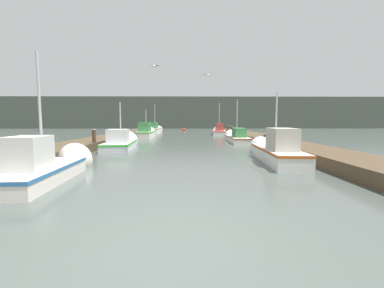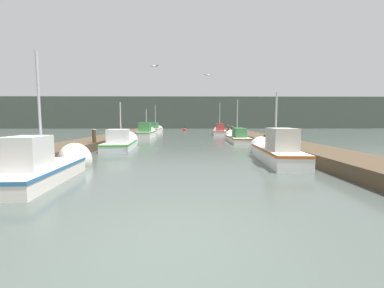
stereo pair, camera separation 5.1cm
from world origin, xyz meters
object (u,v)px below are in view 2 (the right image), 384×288
(fishing_boat_3, at_px, (236,137))
(fishing_boat_4, at_px, (147,133))
(seagull_lead, at_px, (208,75))
(mooring_piling_1, at_px, (94,140))
(fishing_boat_6, at_px, (156,129))
(fishing_boat_0, at_px, (48,166))
(seagull_1, at_px, (155,66))
(mooring_piling_3, at_px, (266,141))
(channel_buoy, at_px, (185,130))
(fishing_boat_5, at_px, (219,131))
(mooring_piling_2, at_px, (228,130))
(mooring_piling_0, at_px, (232,131))
(fishing_boat_1, at_px, (274,150))
(fishing_boat_2, at_px, (122,142))

(fishing_boat_3, height_order, fishing_boat_4, fishing_boat_3)
(seagull_lead, bearing_deg, mooring_piling_1, 162.93)
(fishing_boat_6, bearing_deg, seagull_lead, -71.10)
(fishing_boat_0, xyz_separation_m, seagull_1, (2.79, 5.69, 4.34))
(fishing_boat_0, xyz_separation_m, fishing_boat_3, (8.72, 13.71, -0.02))
(mooring_piling_3, bearing_deg, mooring_piling_1, -175.61)
(seagull_1, bearing_deg, channel_buoy, 117.98)
(fishing_boat_5, relative_size, mooring_piling_1, 3.72)
(mooring_piling_2, xyz_separation_m, seagull_lead, (-3.97, -17.23, 4.07))
(fishing_boat_4, distance_m, mooring_piling_1, 11.58)
(mooring_piling_0, bearing_deg, fishing_boat_1, -93.65)
(channel_buoy, bearing_deg, fishing_boat_1, -81.74)
(fishing_boat_1, xyz_separation_m, mooring_piling_2, (1.21, 21.84, 0.10))
(fishing_boat_6, xyz_separation_m, mooring_piling_1, (-1.09, -20.63, 0.16))
(fishing_boat_0, relative_size, fishing_boat_1, 0.86)
(fishing_boat_0, height_order, fishing_boat_6, fishing_boat_0)
(fishing_boat_6, distance_m, seagull_1, 22.91)
(fishing_boat_5, distance_m, mooring_piling_3, 16.13)
(fishing_boat_2, relative_size, fishing_boat_4, 1.20)
(mooring_piling_0, bearing_deg, mooring_piling_1, -126.44)
(fishing_boat_6, bearing_deg, mooring_piling_0, -27.94)
(mooring_piling_1, distance_m, mooring_piling_3, 10.82)
(fishing_boat_5, relative_size, mooring_piling_2, 4.21)
(fishing_boat_1, height_order, seagull_lead, seagull_lead)
(fishing_boat_4, height_order, mooring_piling_0, fishing_boat_4)
(fishing_boat_5, distance_m, mooring_piling_1, 19.50)
(fishing_boat_2, bearing_deg, mooring_piling_2, 54.91)
(fishing_boat_1, relative_size, seagull_1, 10.74)
(fishing_boat_5, bearing_deg, fishing_boat_4, -143.36)
(fishing_boat_5, distance_m, seagull_lead, 17.06)
(mooring_piling_1, height_order, mooring_piling_3, mooring_piling_1)
(fishing_boat_6, relative_size, seagull_1, 10.96)
(mooring_piling_0, bearing_deg, fishing_boat_6, 149.58)
(fishing_boat_1, distance_m, mooring_piling_1, 10.54)
(fishing_boat_1, xyz_separation_m, mooring_piling_0, (1.20, 18.84, 0.06))
(fishing_boat_5, relative_size, channel_buoy, 4.71)
(fishing_boat_5, bearing_deg, mooring_piling_1, -116.07)
(fishing_boat_2, height_order, channel_buoy, fishing_boat_2)
(fishing_boat_1, height_order, fishing_boat_5, fishing_boat_5)
(fishing_boat_5, xyz_separation_m, seagull_lead, (-2.70, -16.30, 4.25))
(fishing_boat_2, bearing_deg, fishing_boat_1, -37.75)
(fishing_boat_2, distance_m, fishing_boat_3, 9.84)
(mooring_piling_0, bearing_deg, fishing_boat_2, -126.18)
(mooring_piling_3, bearing_deg, mooring_piling_2, 89.39)
(mooring_piling_3, height_order, channel_buoy, mooring_piling_3)
(mooring_piling_0, height_order, channel_buoy, mooring_piling_0)
(fishing_boat_3, xyz_separation_m, mooring_piling_1, (-9.91, -6.32, 0.29))
(fishing_boat_4, relative_size, mooring_piling_3, 4.66)
(fishing_boat_1, xyz_separation_m, seagull_1, (-5.77, 2.31, 4.25))
(fishing_boat_2, height_order, fishing_boat_4, fishing_boat_2)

